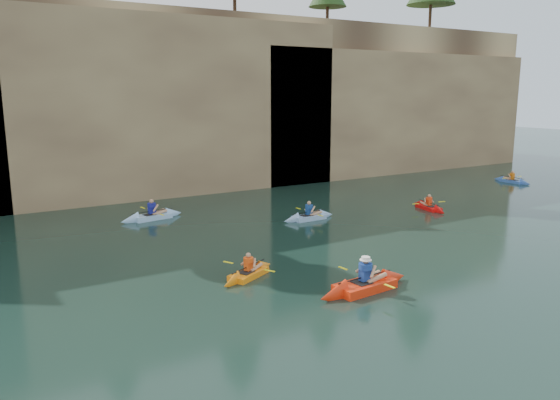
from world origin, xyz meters
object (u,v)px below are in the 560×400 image
main_kayaker (365,285)px  kayaker_red_far (429,207)px  kayaker_ltblue_near (309,217)px  kayaker_orange (249,273)px

main_kayaker → kayaker_red_far: size_ratio=1.32×
kayaker_red_far → main_kayaker: bearing=136.8°
kayaker_ltblue_near → kayaker_red_far: bearing=-12.5°
main_kayaker → kayaker_ltblue_near: 10.26m
kayaker_orange → kayaker_red_far: bearing=-8.5°
kayaker_ltblue_near → kayaker_red_far: (7.15, -1.43, -0.02)m
kayaker_orange → kayaker_ltblue_near: (6.81, 6.17, 0.01)m
kayaker_orange → kayaker_red_far: kayaker_orange is taller
kayaker_ltblue_near → kayaker_orange: bearing=-139.0°
kayaker_orange → kayaker_ltblue_near: 9.19m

